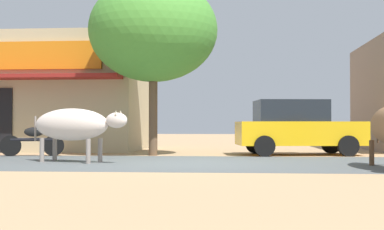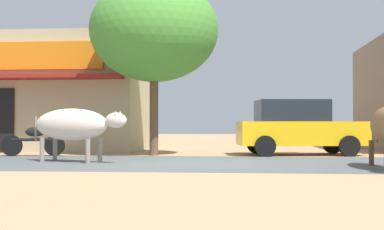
% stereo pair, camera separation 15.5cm
% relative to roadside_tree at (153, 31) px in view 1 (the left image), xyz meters
% --- Properties ---
extents(ground, '(80.00, 80.00, 0.00)m').
position_rel_roadside_tree_xyz_m(ground, '(1.23, -2.92, -3.69)').
color(ground, tan).
extents(asphalt_road, '(72.00, 5.25, 0.00)m').
position_rel_roadside_tree_xyz_m(asphalt_road, '(1.23, -2.92, -3.69)').
color(asphalt_road, '#525858').
rests_on(asphalt_road, ground).
extents(storefront_left_cafe, '(8.62, 6.51, 4.03)m').
position_rel_roadside_tree_xyz_m(storefront_left_cafe, '(-5.28, 3.94, -1.67)').
color(storefront_left_cafe, tan).
rests_on(storefront_left_cafe, ground).
extents(roadside_tree, '(3.81, 3.81, 5.22)m').
position_rel_roadside_tree_xyz_m(roadside_tree, '(0.00, 0.00, 0.00)').
color(roadside_tree, brown).
rests_on(roadside_tree, ground).
extents(parked_hatchback_car, '(3.88, 2.16, 1.64)m').
position_rel_roadside_tree_xyz_m(parked_hatchback_car, '(4.26, 0.62, -2.85)').
color(parked_hatchback_car, '#EAAE13').
rests_on(parked_hatchback_car, ground).
extents(parked_motorcycle, '(1.79, 0.41, 1.05)m').
position_rel_roadside_tree_xyz_m(parked_motorcycle, '(-3.40, -0.61, -3.23)').
color(parked_motorcycle, black).
rests_on(parked_motorcycle, ground).
extents(cow_near_brown, '(2.64, 1.38, 1.30)m').
position_rel_roadside_tree_xyz_m(cow_near_brown, '(-1.49, -2.99, -2.79)').
color(cow_near_brown, beige).
rests_on(cow_near_brown, ground).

